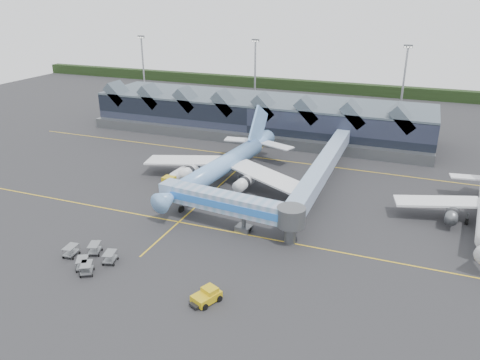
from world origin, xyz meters
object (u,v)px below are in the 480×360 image
at_px(main_airliner, 225,164).
at_px(jet_bridge, 238,206).
at_px(pushback_tug, 207,296).
at_px(fuel_truck, 178,176).

distance_m(main_airliner, jet_bridge, 20.39).
xyz_separation_m(jet_bridge, pushback_tug, (3.40, -19.16, -3.43)).
bearing_deg(pushback_tug, main_airliner, 133.84).
bearing_deg(fuel_truck, main_airliner, 27.67).
bearing_deg(fuel_truck, jet_bridge, -34.12).
bearing_deg(main_airliner, fuel_truck, -148.37).
relative_size(main_airliner, fuel_truck, 4.58).
bearing_deg(jet_bridge, pushback_tug, -73.91).
bearing_deg(fuel_truck, pushback_tug, -53.62).
distance_m(fuel_truck, pushback_tug, 39.62).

